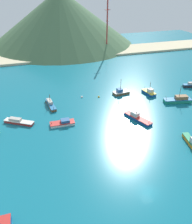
% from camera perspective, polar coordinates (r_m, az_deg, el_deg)
% --- Properties ---
extents(ground, '(260.00, 280.00, 0.50)m').
position_cam_1_polar(ground, '(76.08, 2.04, -3.03)').
color(ground, '#146B7F').
extents(fishing_boat_1, '(11.29, 5.33, 7.19)m').
position_cam_1_polar(fishing_boat_1, '(94.55, 20.17, 2.93)').
color(fishing_boat_1, '#198466').
rests_on(fishing_boat_1, ground).
extents(fishing_boat_2, '(6.50, 11.22, 5.55)m').
position_cam_1_polar(fishing_boat_2, '(78.90, 10.40, -1.37)').
color(fishing_boat_2, '#14478C').
rests_on(fishing_boat_2, ground).
extents(fishing_boat_5, '(7.17, 3.91, 6.84)m').
position_cam_1_polar(fishing_boat_5, '(96.19, 6.32, 5.04)').
color(fishing_boat_5, brown).
rests_on(fishing_boat_5, ground).
extents(fishing_boat_6, '(3.26, 9.98, 4.87)m').
position_cam_1_polar(fishing_boat_6, '(87.86, -11.49, 1.97)').
color(fishing_boat_6, brown).
rests_on(fishing_boat_6, ground).
extents(fishing_boat_8, '(3.79, 7.03, 5.75)m').
position_cam_1_polar(fishing_boat_8, '(97.88, 13.32, 4.90)').
color(fishing_boat_8, '#14478C').
rests_on(fishing_boat_8, ground).
extents(fishing_boat_10, '(9.99, 7.39, 1.77)m').
position_cam_1_polar(fishing_boat_10, '(80.05, -19.12, -2.27)').
color(fishing_boat_10, red).
rests_on(fishing_boat_10, ground).
extents(fishing_boat_13, '(8.27, 3.35, 1.86)m').
position_cam_1_polar(fishing_boat_13, '(75.72, -8.38, -2.73)').
color(fishing_boat_13, silver).
rests_on(fishing_boat_13, ground).
extents(buoy_0, '(0.96, 0.96, 0.96)m').
position_cam_1_polar(buoy_0, '(93.16, -3.61, 3.82)').
color(buoy_0, silver).
rests_on(buoy_0, ground).
extents(buoy_1, '(0.84, 0.84, 0.84)m').
position_cam_1_polar(buoy_1, '(93.11, 0.71, 3.85)').
color(buoy_1, gold).
rests_on(buoy_1, ground).
extents(beach_strip, '(247.00, 21.78, 1.20)m').
position_cam_1_polar(beach_strip, '(150.83, -8.81, 14.07)').
color(beach_strip, beige).
rests_on(beach_strip, ground).
extents(hill_central, '(107.42, 107.42, 37.71)m').
position_cam_1_polar(hill_central, '(181.23, -8.89, 22.62)').
color(hill_central, '#476B47').
rests_on(hill_central, ground).
extents(radio_tower, '(3.28, 2.62, 32.80)m').
position_cam_1_polar(radio_tower, '(150.66, 2.83, 20.64)').
color(radio_tower, '#B7332D').
rests_on(radio_tower, ground).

